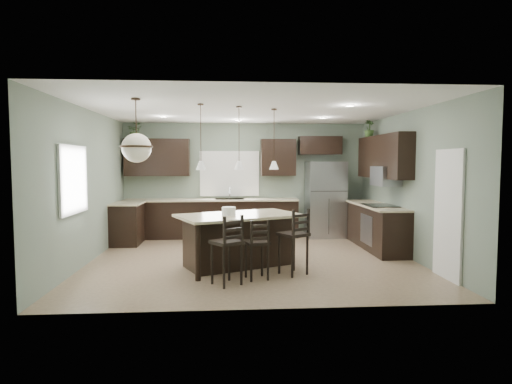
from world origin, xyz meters
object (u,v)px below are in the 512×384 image
Objects in this scene: serving_dish at (229,211)px; refrigerator at (325,199)px; bar_stool_left at (227,250)px; plant_back_left at (135,131)px; kitchen_island at (239,240)px; bar_stool_right at (293,241)px; bar_stool_center at (257,249)px.

refrigerator is at bearing 51.05° from serving_dish.
plant_back_left is (-2.18, 4.20, 2.06)m from bar_stool_left.
kitchen_island is 4.45m from plant_back_left.
kitchen_island is 8.59× the size of serving_dish.
bar_stool_right reaches higher than kitchen_island.
serving_dish is (-0.18, -0.08, 0.53)m from kitchen_island.
bar_stool_right is at bearing -9.13° from bar_stool_left.
refrigerator is 0.90× the size of kitchen_island.
refrigerator is 1.74× the size of bar_stool_left.
bar_stool_center is at bearing -4.39° from bar_stool_left.
kitchen_island is 2.16× the size of bar_stool_center.
refrigerator is 1.94× the size of bar_stool_center.
bar_stool_left is 1.11× the size of bar_stool_center.
refrigerator reaches higher than bar_stool_left.
bar_stool_right reaches higher than bar_stool_center.
refrigerator is at bearing 23.69° from bar_stool_left.
serving_dish is at bearing 121.23° from bar_stool_right.
bar_stool_right is (0.61, 0.25, 0.07)m from bar_stool_center.
serving_dish is 0.64× the size of plant_back_left.
refrigerator is 3.73m from bar_stool_right.
bar_stool_center is at bearing -55.94° from plant_back_left.
bar_stool_center is at bearing -97.49° from kitchen_island.
serving_dish is (-2.38, -2.95, 0.07)m from refrigerator.
bar_stool_left is at bearing -125.26° from kitchen_island.
kitchen_island is 1.14m from bar_stool_left.
bar_stool_center reaches higher than kitchen_island.
bar_stool_center is (0.47, 0.28, -0.05)m from bar_stool_left.
bar_stool_left is 0.55m from bar_stool_center.
plant_back_left is at bearing 125.08° from serving_dish.
kitchen_island is at bearing -127.51° from refrigerator.
bar_stool_left is (-2.43, -3.99, -0.39)m from refrigerator.
refrigerator is 1.70× the size of bar_stool_right.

